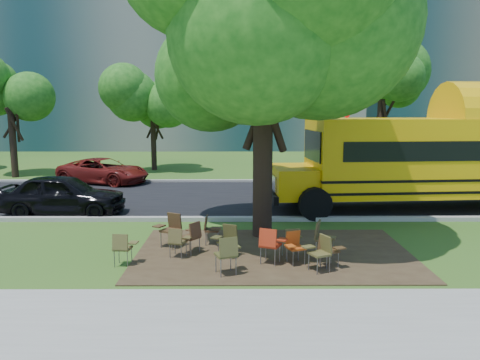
{
  "coord_description": "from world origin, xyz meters",
  "views": [
    {
      "loc": [
        0.09,
        -12.11,
        3.71
      ],
      "look_at": [
        0.15,
        3.31,
        1.33
      ],
      "focal_mm": 35.0,
      "sensor_mm": 36.0,
      "label": 1
    }
  ],
  "objects_px": {
    "chair_6": "(321,250)",
    "black_car": "(63,195)",
    "chair_7": "(328,248)",
    "school_bus": "(473,157)",
    "chair_10": "(210,227)",
    "chair_4": "(271,242)",
    "chair_9": "(171,227)",
    "bg_car_red": "(104,171)",
    "chair_2": "(228,251)",
    "main_tree": "(264,33)",
    "chair_0": "(123,246)",
    "chair_3": "(227,238)",
    "chair_8": "(192,234)",
    "chair_1": "(178,240)",
    "chair_11": "(292,240)",
    "chair_12": "(323,236)",
    "chair_5": "(294,244)"
  },
  "relations": [
    {
      "from": "chair_4",
      "to": "chair_9",
      "type": "relative_size",
      "value": 0.99
    },
    {
      "from": "chair_11",
      "to": "chair_12",
      "type": "height_order",
      "value": "chair_12"
    },
    {
      "from": "chair_0",
      "to": "chair_9",
      "type": "bearing_deg",
      "value": 64.12
    },
    {
      "from": "school_bus",
      "to": "chair_10",
      "type": "relative_size",
      "value": 16.95
    },
    {
      "from": "chair_6",
      "to": "black_car",
      "type": "relative_size",
      "value": 0.2
    },
    {
      "from": "chair_0",
      "to": "chair_4",
      "type": "height_order",
      "value": "chair_4"
    },
    {
      "from": "main_tree",
      "to": "chair_0",
      "type": "distance_m",
      "value": 6.78
    },
    {
      "from": "chair_2",
      "to": "chair_7",
      "type": "height_order",
      "value": "chair_2"
    },
    {
      "from": "chair_5",
      "to": "chair_7",
      "type": "height_order",
      "value": "chair_5"
    },
    {
      "from": "chair_5",
      "to": "chair_9",
      "type": "height_order",
      "value": "chair_9"
    },
    {
      "from": "chair_8",
      "to": "chair_1",
      "type": "bearing_deg",
      "value": 174.12
    },
    {
      "from": "school_bus",
      "to": "chair_3",
      "type": "xyz_separation_m",
      "value": [
        -8.91,
        -5.75,
        -1.42
      ]
    },
    {
      "from": "chair_1",
      "to": "chair_4",
      "type": "xyz_separation_m",
      "value": [
        2.26,
        -0.49,
        0.08
      ]
    },
    {
      "from": "black_car",
      "to": "chair_8",
      "type": "bearing_deg",
      "value": -130.21
    },
    {
      "from": "chair_7",
      "to": "chair_11",
      "type": "bearing_deg",
      "value": -154.08
    },
    {
      "from": "chair_11",
      "to": "chair_3",
      "type": "bearing_deg",
      "value": 163.95
    },
    {
      "from": "chair_0",
      "to": "chair_1",
      "type": "bearing_deg",
      "value": 29.29
    },
    {
      "from": "chair_2",
      "to": "chair_11",
      "type": "distance_m",
      "value": 1.97
    },
    {
      "from": "chair_6",
      "to": "bg_car_red",
      "type": "bearing_deg",
      "value": 8.19
    },
    {
      "from": "chair_4",
      "to": "chair_9",
      "type": "bearing_deg",
      "value": 173.85
    },
    {
      "from": "black_car",
      "to": "bg_car_red",
      "type": "bearing_deg",
      "value": 6.44
    },
    {
      "from": "school_bus",
      "to": "bg_car_red",
      "type": "bearing_deg",
      "value": 154.39
    },
    {
      "from": "chair_2",
      "to": "chair_5",
      "type": "distance_m",
      "value": 1.75
    },
    {
      "from": "school_bus",
      "to": "black_car",
      "type": "relative_size",
      "value": 3.27
    },
    {
      "from": "chair_0",
      "to": "chair_10",
      "type": "distance_m",
      "value": 2.59
    },
    {
      "from": "chair_2",
      "to": "chair_10",
      "type": "distance_m",
      "value": 2.41
    },
    {
      "from": "chair_7",
      "to": "black_car",
      "type": "xyz_separation_m",
      "value": [
        -8.21,
        5.53,
        0.23
      ]
    },
    {
      "from": "main_tree",
      "to": "chair_9",
      "type": "height_order",
      "value": "main_tree"
    },
    {
      "from": "chair_10",
      "to": "chair_2",
      "type": "bearing_deg",
      "value": 14.8
    },
    {
      "from": "chair_5",
      "to": "chair_6",
      "type": "distance_m",
      "value": 0.77
    },
    {
      "from": "main_tree",
      "to": "chair_12",
      "type": "xyz_separation_m",
      "value": [
        1.39,
        -2.02,
        -5.17
      ]
    },
    {
      "from": "chair_2",
      "to": "black_car",
      "type": "relative_size",
      "value": 0.22
    },
    {
      "from": "school_bus",
      "to": "chair_1",
      "type": "distance_m",
      "value": 11.78
    },
    {
      "from": "chair_7",
      "to": "chair_9",
      "type": "distance_m",
      "value": 4.24
    },
    {
      "from": "chair_4",
      "to": "chair_12",
      "type": "bearing_deg",
      "value": 44.97
    },
    {
      "from": "school_bus",
      "to": "chair_9",
      "type": "height_order",
      "value": "school_bus"
    },
    {
      "from": "main_tree",
      "to": "school_bus",
      "type": "distance_m",
      "value": 9.58
    },
    {
      "from": "chair_0",
      "to": "chair_2",
      "type": "relative_size",
      "value": 0.88
    },
    {
      "from": "chair_3",
      "to": "chair_4",
      "type": "distance_m",
      "value": 1.2
    },
    {
      "from": "chair_1",
      "to": "chair_6",
      "type": "relative_size",
      "value": 0.91
    },
    {
      "from": "school_bus",
      "to": "chair_7",
      "type": "xyz_separation_m",
      "value": [
        -6.54,
        -6.55,
        -1.44
      ]
    },
    {
      "from": "chair_4",
      "to": "chair_7",
      "type": "xyz_separation_m",
      "value": [
        1.32,
        -0.21,
        -0.07
      ]
    },
    {
      "from": "chair_8",
      "to": "black_car",
      "type": "relative_size",
      "value": 0.2
    },
    {
      "from": "chair_3",
      "to": "chair_8",
      "type": "xyz_separation_m",
      "value": [
        -0.9,
        0.27,
        0.02
      ]
    },
    {
      "from": "chair_8",
      "to": "bg_car_red",
      "type": "distance_m",
      "value": 12.61
    },
    {
      "from": "chair_3",
      "to": "chair_0",
      "type": "bearing_deg",
      "value": 39.37
    },
    {
      "from": "chair_0",
      "to": "chair_9",
      "type": "xyz_separation_m",
      "value": [
        0.91,
        1.51,
        0.07
      ]
    },
    {
      "from": "main_tree",
      "to": "chair_2",
      "type": "distance_m",
      "value": 6.19
    },
    {
      "from": "chair_4",
      "to": "chair_8",
      "type": "height_order",
      "value": "chair_4"
    },
    {
      "from": "main_tree",
      "to": "chair_11",
      "type": "distance_m",
      "value": 5.68
    }
  ]
}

